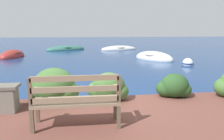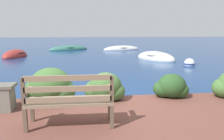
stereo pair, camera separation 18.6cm
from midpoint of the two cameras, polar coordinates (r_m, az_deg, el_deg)
The scene contains 10 objects.
ground_plane at distance 5.50m, azimuth 0.09°, elevation -8.95°, with size 80.00×80.00×0.00m.
park_bench at distance 3.73m, azimuth -9.57°, elevation -7.50°, with size 1.46×0.48×0.93m.
hedge_clump_left at distance 5.09m, azimuth -14.87°, elevation -4.36°, with size 1.15×0.83×0.79m.
hedge_clump_centre at distance 5.08m, azimuth -0.85°, elevation -4.74°, with size 0.95×0.69×0.65m.
hedge_clump_right at distance 5.48m, azimuth 16.14°, elevation -4.32°, with size 0.85×0.61×0.58m.
rowboat_nearest at distance 13.34m, azimuth 11.72°, elevation 2.98°, with size 2.45×2.83×0.87m.
rowboat_mid at distance 15.49m, azimuth -23.69°, elevation 3.37°, with size 1.55×2.45×0.86m.
rowboat_far at distance 18.95m, azimuth 2.75°, elevation 5.45°, with size 3.39×1.86×0.64m.
rowboat_outer at distance 19.15m, azimuth -10.98°, elevation 5.33°, with size 3.50×2.30×0.71m.
mooring_buoy at distance 11.74m, azimuth 19.98°, elevation 1.58°, with size 0.58×0.58×0.53m.
Camera 2 is at (-0.43, -5.16, 1.87)m, focal length 35.00 mm.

